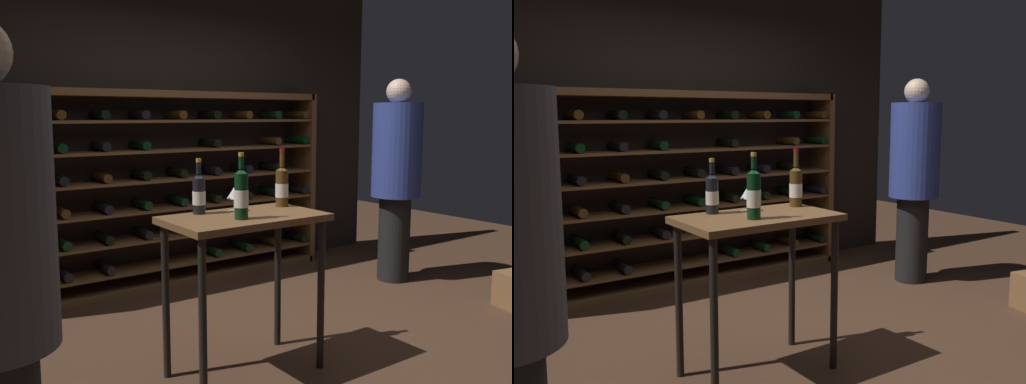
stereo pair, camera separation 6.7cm
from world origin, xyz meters
TOP-DOWN VIEW (x-y plane):
  - ground_plane at (0.00, 0.00)m, footprint 10.10×10.10m
  - back_wall at (0.00, 2.05)m, footprint 5.06×0.10m
  - wine_rack at (-0.10, 1.84)m, footprint 3.40×0.32m
  - tasting_table at (-0.49, -0.04)m, footprint 0.92×0.53m
  - person_guest_khaki at (1.73, 0.74)m, footprint 0.45×0.45m
  - wine_bottle_gold_foil at (-0.11, 0.09)m, footprint 0.08×0.08m
  - wine_bottle_black_capsule at (-0.57, -0.13)m, footprint 0.08×0.08m
  - wine_bottle_amber_reserve at (-0.68, 0.15)m, footprint 0.08×0.08m
  - wine_glass_stemmed_right at (-0.46, 0.11)m, footprint 0.09×0.09m

SIDE VIEW (x-z plane):
  - ground_plane at x=0.00m, z-range 0.00..0.00m
  - tasting_table at x=-0.49m, z-range 0.33..1.29m
  - wine_rack at x=-0.10m, z-range -0.01..1.74m
  - person_guest_khaki at x=1.73m, z-range 0.09..1.95m
  - wine_glass_stemmed_right at x=-0.46m, z-range 0.99..1.14m
  - wine_bottle_amber_reserve at x=-0.68m, z-range 0.91..1.24m
  - wine_bottle_gold_foil at x=-0.11m, z-range 0.91..1.27m
  - wine_bottle_black_capsule at x=-0.57m, z-range 0.91..1.29m
  - back_wall at x=0.00m, z-range 0.00..2.96m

